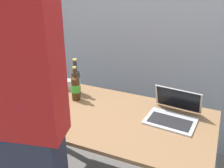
{
  "coord_description": "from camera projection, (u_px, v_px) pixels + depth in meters",
  "views": [
    {
      "loc": [
        0.66,
        -1.46,
        1.73
      ],
      "look_at": [
        0.03,
        0.0,
        0.99
      ],
      "focal_mm": 42.04,
      "sensor_mm": 36.0,
      "label": 1
    }
  ],
  "objects": [
    {
      "name": "person_figure",
      "position": [
        23.0,
        127.0,
        1.31
      ],
      "size": [
        0.47,
        0.33,
        1.88
      ],
      "color": "#2D3347",
      "rests_on": "ground"
    },
    {
      "name": "coffee_mug",
      "position": [
        67.0,
        85.0,
        2.23
      ],
      "size": [
        0.11,
        0.08,
        0.08
      ],
      "color": "white",
      "rests_on": "desk"
    },
    {
      "name": "beer_bottle_brown",
      "position": [
        76.0,
        87.0,
        2.04
      ],
      "size": [
        0.07,
        0.07,
        0.28
      ],
      "color": "#472B14",
      "rests_on": "desk"
    },
    {
      "name": "desk",
      "position": [
        108.0,
        130.0,
        1.92
      ],
      "size": [
        1.48,
        0.76,
        0.74
      ],
      "color": "olive",
      "rests_on": "ground"
    },
    {
      "name": "laptop",
      "position": [
        173.0,
        113.0,
        1.82
      ],
      "size": [
        0.36,
        0.34,
        0.19
      ],
      "color": "#B7BABC",
      "rests_on": "desk"
    },
    {
      "name": "back_wall",
      "position": [
        149.0,
        14.0,
        2.39
      ],
      "size": [
        6.0,
        0.1,
        2.6
      ],
      "primitive_type": "cube",
      "color": "#99A3AD",
      "rests_on": "ground"
    },
    {
      "name": "beer_bottle_dark",
      "position": [
        76.0,
        81.0,
        2.13
      ],
      "size": [
        0.07,
        0.07,
        0.3
      ],
      "color": "#333333",
      "rests_on": "desk"
    }
  ]
}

